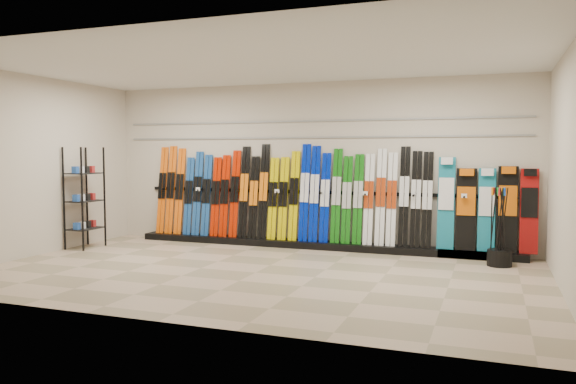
% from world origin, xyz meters
% --- Properties ---
extents(floor, '(8.00, 8.00, 0.00)m').
position_xyz_m(floor, '(0.00, 0.00, 0.00)').
color(floor, gray).
rests_on(floor, ground).
extents(back_wall, '(8.00, 0.00, 8.00)m').
position_xyz_m(back_wall, '(0.00, 2.50, 1.50)').
color(back_wall, beige).
rests_on(back_wall, floor).
extents(left_wall, '(0.00, 5.00, 5.00)m').
position_xyz_m(left_wall, '(-4.00, 0.00, 1.50)').
color(left_wall, beige).
rests_on(left_wall, floor).
extents(right_wall, '(0.00, 5.00, 5.00)m').
position_xyz_m(right_wall, '(4.00, 0.00, 1.50)').
color(right_wall, beige).
rests_on(right_wall, floor).
extents(ceiling, '(8.00, 8.00, 0.00)m').
position_xyz_m(ceiling, '(0.00, 0.00, 3.00)').
color(ceiling, silver).
rests_on(ceiling, back_wall).
extents(ski_rack_base, '(8.00, 0.40, 0.12)m').
position_xyz_m(ski_rack_base, '(0.22, 2.28, 0.06)').
color(ski_rack_base, black).
rests_on(ski_rack_base, floor).
extents(skis, '(5.37, 0.28, 1.76)m').
position_xyz_m(skis, '(-0.45, 2.35, 0.93)').
color(skis, '#F2600C').
rests_on(skis, ski_rack_base).
extents(snowboards, '(1.55, 0.24, 1.53)m').
position_xyz_m(snowboards, '(3.07, 2.35, 0.82)').
color(snowboards, '#14728C').
rests_on(snowboards, ski_rack_base).
extents(accessory_rack, '(0.40, 0.60, 1.82)m').
position_xyz_m(accessory_rack, '(-3.75, 0.90, 0.91)').
color(accessory_rack, black).
rests_on(accessory_rack, floor).
extents(pole_bin, '(0.36, 0.36, 0.25)m').
position_xyz_m(pole_bin, '(3.30, 1.71, 0.12)').
color(pole_bin, black).
rests_on(pole_bin, floor).
extents(ski_poles, '(0.27, 0.26, 1.18)m').
position_xyz_m(ski_poles, '(3.28, 1.67, 0.61)').
color(ski_poles, black).
rests_on(ski_poles, pole_bin).
extents(slatwall_rail_0, '(7.60, 0.02, 0.03)m').
position_xyz_m(slatwall_rail_0, '(0.00, 2.48, 2.00)').
color(slatwall_rail_0, gray).
rests_on(slatwall_rail_0, back_wall).
extents(slatwall_rail_1, '(7.60, 0.02, 0.03)m').
position_xyz_m(slatwall_rail_1, '(0.00, 2.48, 2.30)').
color(slatwall_rail_1, gray).
rests_on(slatwall_rail_1, back_wall).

